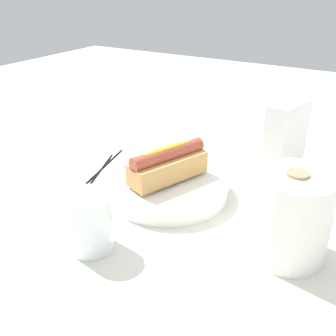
{
  "coord_description": "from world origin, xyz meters",
  "views": [
    {
      "loc": [
        0.56,
        0.34,
        0.37
      ],
      "look_at": [
        0.02,
        0.02,
        0.05
      ],
      "focal_mm": 41.95,
      "sensor_mm": 36.0,
      "label": 1
    }
  ],
  "objects_px": {
    "serving_bowl": "(168,185)",
    "napkin_box": "(285,138)",
    "chopstick_near": "(95,177)",
    "water_glass": "(89,224)",
    "chopstick_far": "(100,170)",
    "paper_towel_roll": "(291,216)",
    "hotdog_front": "(168,164)"
  },
  "relations": [
    {
      "from": "serving_bowl",
      "to": "napkin_box",
      "type": "xyz_separation_m",
      "value": [
        -0.2,
        0.15,
        0.06
      ]
    },
    {
      "from": "serving_bowl",
      "to": "chopstick_near",
      "type": "distance_m",
      "value": 0.16
    },
    {
      "from": "water_glass",
      "to": "napkin_box",
      "type": "relative_size",
      "value": 0.6
    },
    {
      "from": "water_glass",
      "to": "chopstick_near",
      "type": "bearing_deg",
      "value": -141.16
    },
    {
      "from": "napkin_box",
      "to": "chopstick_far",
      "type": "distance_m",
      "value": 0.38
    },
    {
      "from": "paper_towel_roll",
      "to": "hotdog_front",
      "type": "bearing_deg",
      "value": -104.1
    },
    {
      "from": "paper_towel_roll",
      "to": "water_glass",
      "type": "bearing_deg",
      "value": -62.21
    },
    {
      "from": "chopstick_near",
      "to": "chopstick_far",
      "type": "relative_size",
      "value": 1.0
    },
    {
      "from": "paper_towel_roll",
      "to": "chopstick_near",
      "type": "relative_size",
      "value": 0.61
    },
    {
      "from": "hotdog_front",
      "to": "napkin_box",
      "type": "relative_size",
      "value": 1.05
    },
    {
      "from": "serving_bowl",
      "to": "hotdog_front",
      "type": "relative_size",
      "value": 1.43
    },
    {
      "from": "serving_bowl",
      "to": "paper_towel_roll",
      "type": "xyz_separation_m",
      "value": [
        0.06,
        0.24,
        0.05
      ]
    },
    {
      "from": "napkin_box",
      "to": "chopstick_near",
      "type": "relative_size",
      "value": 0.68
    },
    {
      "from": "water_glass",
      "to": "chopstick_near",
      "type": "height_order",
      "value": "water_glass"
    },
    {
      "from": "hotdog_front",
      "to": "chopstick_far",
      "type": "height_order",
      "value": "hotdog_front"
    },
    {
      "from": "hotdog_front",
      "to": "paper_towel_roll",
      "type": "relative_size",
      "value": 1.18
    },
    {
      "from": "hotdog_front",
      "to": "napkin_box",
      "type": "distance_m",
      "value": 0.25
    },
    {
      "from": "chopstick_near",
      "to": "serving_bowl",
      "type": "bearing_deg",
      "value": 76.42
    },
    {
      "from": "serving_bowl",
      "to": "paper_towel_roll",
      "type": "height_order",
      "value": "paper_towel_roll"
    },
    {
      "from": "paper_towel_roll",
      "to": "chopstick_near",
      "type": "bearing_deg",
      "value": -95.68
    },
    {
      "from": "serving_bowl",
      "to": "paper_towel_roll",
      "type": "distance_m",
      "value": 0.25
    },
    {
      "from": "serving_bowl",
      "to": "chopstick_far",
      "type": "xyz_separation_m",
      "value": [
        -0.01,
        -0.17,
        -0.02
      ]
    },
    {
      "from": "hotdog_front",
      "to": "chopstick_near",
      "type": "distance_m",
      "value": 0.17
    },
    {
      "from": "chopstick_far",
      "to": "chopstick_near",
      "type": "bearing_deg",
      "value": 8.77
    },
    {
      "from": "hotdog_front",
      "to": "chopstick_far",
      "type": "distance_m",
      "value": 0.18
    },
    {
      "from": "serving_bowl",
      "to": "chopstick_near",
      "type": "xyz_separation_m",
      "value": [
        0.02,
        -0.16,
        -0.02
      ]
    },
    {
      "from": "serving_bowl",
      "to": "napkin_box",
      "type": "bearing_deg",
      "value": 142.36
    },
    {
      "from": "paper_towel_roll",
      "to": "chopstick_far",
      "type": "xyz_separation_m",
      "value": [
        -0.07,
        -0.41,
        -0.06
      ]
    },
    {
      "from": "hotdog_front",
      "to": "chopstick_far",
      "type": "relative_size",
      "value": 0.72
    },
    {
      "from": "hotdog_front",
      "to": "napkin_box",
      "type": "height_order",
      "value": "napkin_box"
    },
    {
      "from": "water_glass",
      "to": "paper_towel_roll",
      "type": "relative_size",
      "value": 0.67
    },
    {
      "from": "water_glass",
      "to": "chopstick_far",
      "type": "bearing_deg",
      "value": -143.29
    }
  ]
}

